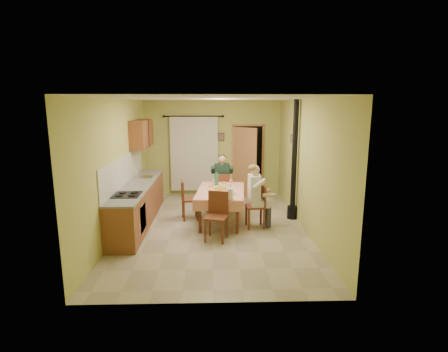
{
  "coord_description": "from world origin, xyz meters",
  "views": [
    {
      "loc": [
        0.03,
        -7.36,
        2.67
      ],
      "look_at": [
        0.25,
        0.1,
        1.15
      ],
      "focal_mm": 28.0,
      "sensor_mm": 36.0,
      "label": 1
    }
  ],
  "objects_px": {
    "chair_near": "(216,226)",
    "chair_right": "(256,215)",
    "dining_table": "(221,206)",
    "stove_flue": "(294,177)",
    "chair_left": "(189,207)",
    "man_far": "(222,176)",
    "man_right": "(256,189)",
    "chair_far": "(222,198)"
  },
  "relations": [
    {
      "from": "chair_left",
      "to": "man_far",
      "type": "relative_size",
      "value": 0.67
    },
    {
      "from": "dining_table",
      "to": "man_right",
      "type": "height_order",
      "value": "man_right"
    },
    {
      "from": "man_right",
      "to": "chair_near",
      "type": "bearing_deg",
      "value": 125.21
    },
    {
      "from": "chair_left",
      "to": "man_right",
      "type": "distance_m",
      "value": 1.72
    },
    {
      "from": "chair_right",
      "to": "chair_far",
      "type": "bearing_deg",
      "value": 21.26
    },
    {
      "from": "dining_table",
      "to": "man_far",
      "type": "xyz_separation_m",
      "value": [
        0.06,
        1.09,
        0.5
      ]
    },
    {
      "from": "chair_right",
      "to": "man_right",
      "type": "relative_size",
      "value": 0.69
    },
    {
      "from": "dining_table",
      "to": "stove_flue",
      "type": "xyz_separation_m",
      "value": [
        1.72,
        0.2,
        0.64
      ]
    },
    {
      "from": "chair_near",
      "to": "chair_right",
      "type": "relative_size",
      "value": 1.02
    },
    {
      "from": "chair_far",
      "to": "chair_left",
      "type": "distance_m",
      "value": 1.17
    },
    {
      "from": "chair_right",
      "to": "dining_table",
      "type": "bearing_deg",
      "value": 58.42
    },
    {
      "from": "man_far",
      "to": "man_right",
      "type": "bearing_deg",
      "value": -63.6
    },
    {
      "from": "dining_table",
      "to": "stove_flue",
      "type": "distance_m",
      "value": 1.84
    },
    {
      "from": "man_right",
      "to": "stove_flue",
      "type": "distance_m",
      "value": 1.14
    },
    {
      "from": "dining_table",
      "to": "chair_right",
      "type": "xyz_separation_m",
      "value": [
        0.77,
        -0.39,
        -0.09
      ]
    },
    {
      "from": "chair_far",
      "to": "man_far",
      "type": "xyz_separation_m",
      "value": [
        0.0,
        0.01,
        0.59
      ]
    },
    {
      "from": "chair_left",
      "to": "man_far",
      "type": "xyz_separation_m",
      "value": [
        0.8,
        0.86,
        0.59
      ]
    },
    {
      "from": "man_right",
      "to": "stove_flue",
      "type": "relative_size",
      "value": 0.5
    },
    {
      "from": "chair_near",
      "to": "chair_left",
      "type": "height_order",
      "value": "chair_near"
    },
    {
      "from": "man_right",
      "to": "dining_table",
      "type": "bearing_deg",
      "value": 57.96
    },
    {
      "from": "chair_near",
      "to": "stove_flue",
      "type": "relative_size",
      "value": 0.35
    },
    {
      "from": "chair_near",
      "to": "man_far",
      "type": "relative_size",
      "value": 0.7
    },
    {
      "from": "chair_right",
      "to": "man_right",
      "type": "height_order",
      "value": "man_right"
    },
    {
      "from": "chair_near",
      "to": "chair_right",
      "type": "distance_m",
      "value": 1.14
    },
    {
      "from": "stove_flue",
      "to": "man_far",
      "type": "bearing_deg",
      "value": 151.81
    },
    {
      "from": "chair_near",
      "to": "dining_table",
      "type": "bearing_deg",
      "value": -80.5
    },
    {
      "from": "chair_left",
      "to": "man_far",
      "type": "height_order",
      "value": "man_far"
    },
    {
      "from": "chair_near",
      "to": "stove_flue",
      "type": "bearing_deg",
      "value": -129.17
    },
    {
      "from": "man_far",
      "to": "chair_far",
      "type": "bearing_deg",
      "value": -90.0
    },
    {
      "from": "dining_table",
      "to": "stove_flue",
      "type": "bearing_deg",
      "value": 11.42
    },
    {
      "from": "chair_left",
      "to": "man_right",
      "type": "bearing_deg",
      "value": 58.01
    },
    {
      "from": "chair_near",
      "to": "chair_right",
      "type": "height_order",
      "value": "chair_near"
    },
    {
      "from": "chair_right",
      "to": "stove_flue",
      "type": "relative_size",
      "value": 0.34
    },
    {
      "from": "dining_table",
      "to": "chair_left",
      "type": "height_order",
      "value": "chair_left"
    },
    {
      "from": "dining_table",
      "to": "chair_near",
      "type": "bearing_deg",
      "value": -90.87
    },
    {
      "from": "chair_far",
      "to": "man_right",
      "type": "height_order",
      "value": "man_right"
    },
    {
      "from": "chair_near",
      "to": "chair_far",
      "type": "bearing_deg",
      "value": -79.22
    },
    {
      "from": "man_far",
      "to": "stove_flue",
      "type": "distance_m",
      "value": 1.89
    },
    {
      "from": "dining_table",
      "to": "chair_far",
      "type": "height_order",
      "value": "chair_far"
    },
    {
      "from": "chair_far",
      "to": "stove_flue",
      "type": "distance_m",
      "value": 2.01
    },
    {
      "from": "stove_flue",
      "to": "dining_table",
      "type": "bearing_deg",
      "value": -173.44
    },
    {
      "from": "chair_left",
      "to": "man_far",
      "type": "bearing_deg",
      "value": 127.64
    }
  ]
}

